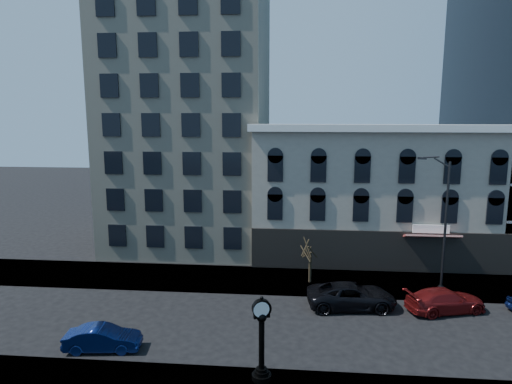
# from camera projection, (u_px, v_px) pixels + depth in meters

# --- Properties ---
(ground) EXTENTS (160.00, 160.00, 0.00)m
(ground) POSITION_uv_depth(u_px,v_px,m) (219.00, 324.00, 29.35)
(ground) COLOR black
(ground) RESTS_ON ground
(sidewalk_far) EXTENTS (160.00, 6.00, 0.12)m
(sidewalk_far) POSITION_uv_depth(u_px,v_px,m) (236.00, 279.00, 37.18)
(sidewalk_far) COLOR gray
(sidewalk_far) RESTS_ON ground
(cream_tower) EXTENTS (15.90, 15.40, 42.50)m
(cream_tower) POSITION_uv_depth(u_px,v_px,m) (188.00, 52.00, 45.06)
(cream_tower) COLOR beige
(cream_tower) RESTS_ON ground
(victorian_row) EXTENTS (22.60, 11.19, 12.50)m
(victorian_row) POSITION_uv_depth(u_px,v_px,m) (373.00, 193.00, 42.82)
(victorian_row) COLOR #A39886
(victorian_row) RESTS_ON ground
(street_clock) EXTENTS (1.01, 1.01, 4.45)m
(street_clock) POSITION_uv_depth(u_px,v_px,m) (262.00, 342.00, 22.81)
(street_clock) COLOR black
(street_clock) RESTS_ON sidewalk_near
(street_lamp_far) EXTENTS (2.62, 1.08, 10.43)m
(street_lamp_far) POSITION_uv_depth(u_px,v_px,m) (437.00, 188.00, 33.32)
(street_lamp_far) COLOR black
(street_lamp_far) RESTS_ON sidewalk_far
(bare_tree_far) EXTENTS (2.31, 2.31, 3.96)m
(bare_tree_far) POSITION_uv_depth(u_px,v_px,m) (310.00, 246.00, 35.86)
(bare_tree_far) COLOR #312818
(bare_tree_far) RESTS_ON sidewalk_far
(car_near_b) EXTENTS (4.44, 2.00, 1.41)m
(car_near_b) POSITION_uv_depth(u_px,v_px,m) (103.00, 338.00, 26.10)
(car_near_b) COLOR #0C194C
(car_near_b) RESTS_ON ground
(car_far_a) EXTENTS (6.41, 3.43, 1.71)m
(car_far_a) POSITION_uv_depth(u_px,v_px,m) (352.00, 296.00, 31.76)
(car_far_a) COLOR black
(car_far_a) RESTS_ON ground
(car_far_b) EXTENTS (5.88, 3.70, 1.59)m
(car_far_b) POSITION_uv_depth(u_px,v_px,m) (445.00, 300.00, 31.14)
(car_far_b) COLOR maroon
(car_far_b) RESTS_ON ground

